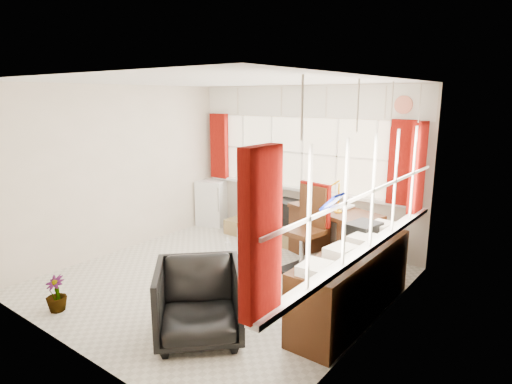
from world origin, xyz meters
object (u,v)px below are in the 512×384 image
desk (333,232)px  credenza (353,281)px  task_chair (309,225)px  crt_tv (261,212)px  office_chair (199,302)px  tv_bench (265,231)px  radiator (258,260)px  mini_fridge (213,202)px  desk_lamp (339,190)px

desk → credenza: bearing=-55.4°
task_chair → crt_tv: size_ratio=2.11×
task_chair → office_chair: size_ratio=1.43×
task_chair → office_chair: bearing=-89.5°
tv_bench → task_chair: bearing=-30.1°
radiator → credenza: (1.35, -0.09, 0.12)m
desk → task_chair: 0.58m
task_chair → mini_fridge: task_chair is taller
desk_lamp → crt_tv: size_ratio=0.79×
desk → desk_lamp: desk_lamp is taller
crt_tv → desk: bearing=-5.0°
mini_fridge → desk_lamp: bearing=-8.3°
office_chair → tv_bench: office_chair is taller
office_chair → crt_tv: 3.06m
tv_bench → office_chair: bearing=-65.7°
radiator → crt_tv: (-0.95, 1.35, 0.20)m
tv_bench → crt_tv: size_ratio=2.46×
crt_tv → task_chair: bearing=-27.1°
desk → tv_bench: bearing=171.7°
task_chair → radiator: 0.85m
radiator → desk_lamp: bearing=63.2°
desk → tv_bench: (-1.37, 0.20, -0.30)m
crt_tv → mini_fridge: size_ratio=0.69×
task_chair → office_chair: 2.13m
desk_lamp → credenza: (0.79, -1.20, -0.68)m
radiator → credenza: 1.36m
radiator → crt_tv: size_ratio=1.18×
desk → office_chair: desk is taller
credenza → radiator: bearing=176.1°
desk_lamp → credenza: size_ratio=0.22×
credenza → tv_bench: 2.75m
desk → mini_fridge: 2.63m
desk → mini_fridge: bearing=173.9°
task_chair → radiator: bearing=-116.2°
crt_tv → mini_fridge: bearing=172.7°
desk → crt_tv: desk is taller
task_chair → mini_fridge: 2.65m
desk_lamp → credenza: bearing=-56.5°
desk → radiator: bearing=-109.8°
desk_lamp → desk: bearing=134.0°
crt_tv → credenza: bearing=-32.1°
task_chair → mini_fridge: (-2.52, 0.81, -0.22)m
desk → crt_tv: (-1.39, 0.12, 0.05)m
radiator → crt_tv: crt_tv is taller
desk_lamp → task_chair: 0.64m
tv_bench → desk_lamp: bearing=-12.2°
tv_bench → mini_fridge: mini_fridge is taller
credenza → tv_bench: (-2.28, 1.52, -0.27)m
desk → radiator: (-0.44, -1.23, -0.15)m
tv_bench → radiator: bearing=-57.1°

